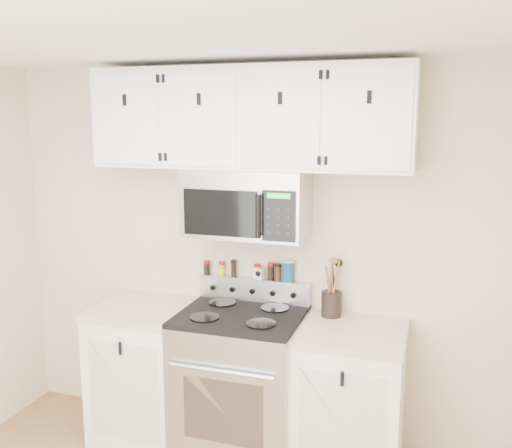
{
  "coord_description": "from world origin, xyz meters",
  "views": [
    {
      "loc": [
        1.13,
        -1.78,
        2.14
      ],
      "look_at": [
        0.09,
        1.45,
        1.52
      ],
      "focal_mm": 40.0,
      "sensor_mm": 36.0,
      "label": 1
    }
  ],
  "objects": [
    {
      "name": "spice_jar_5",
      "position": [
        0.16,
        1.71,
        1.16
      ],
      "size": [
        0.04,
        0.04,
        0.11
      ],
      "color": "#3E250F",
      "rests_on": "range"
    },
    {
      "name": "spice_jar_6",
      "position": [
        0.23,
        1.71,
        1.15
      ],
      "size": [
        0.04,
        0.04,
        0.1
      ],
      "color": "gold",
      "rests_on": "range"
    },
    {
      "name": "base_cabinet_left",
      "position": [
        -0.69,
        1.45,
        0.46
      ],
      "size": [
        0.64,
        0.62,
        0.92
      ],
      "color": "white",
      "rests_on": "floor"
    },
    {
      "name": "base_cabinet_right",
      "position": [
        0.69,
        1.45,
        0.46
      ],
      "size": [
        0.64,
        0.62,
        0.92
      ],
      "color": "white",
      "rests_on": "floor"
    },
    {
      "name": "upper_cabinets",
      "position": [
        -0.0,
        1.58,
        2.15
      ],
      "size": [
        2.0,
        0.35,
        0.62
      ],
      "color": "white",
      "rests_on": "back_wall"
    },
    {
      "name": "spice_jar_3",
      "position": [
        0.02,
        1.71,
        1.15
      ],
      "size": [
        0.04,
        0.04,
        0.1
      ],
      "color": "gold",
      "rests_on": "range"
    },
    {
      "name": "range",
      "position": [
        0.0,
        1.43,
        0.49
      ],
      "size": [
        0.76,
        0.65,
        1.1
      ],
      "color": "#B7B7BA",
      "rests_on": "floor"
    },
    {
      "name": "kitchen_timer",
      "position": [
        0.03,
        1.71,
        1.14
      ],
      "size": [
        0.07,
        0.07,
        0.07
      ],
      "primitive_type": "cube",
      "rotation": [
        0.0,
        0.0,
        -0.25
      ],
      "color": "silver",
      "rests_on": "range"
    },
    {
      "name": "salt_canister",
      "position": [
        0.23,
        1.71,
        1.17
      ],
      "size": [
        0.08,
        0.08,
        0.14
      ],
      "color": "navy",
      "rests_on": "range"
    },
    {
      "name": "spice_jar_1",
      "position": [
        -0.23,
        1.71,
        1.15
      ],
      "size": [
        0.04,
        0.04,
        0.09
      ],
      "color": "gold",
      "rests_on": "range"
    },
    {
      "name": "back_wall",
      "position": [
        0.0,
        1.75,
        1.25
      ],
      "size": [
        3.5,
        0.01,
        2.5
      ],
      "primitive_type": "cube",
      "color": "#BFAB8F",
      "rests_on": "floor"
    },
    {
      "name": "microwave",
      "position": [
        0.0,
        1.55,
        1.63
      ],
      "size": [
        0.76,
        0.44,
        0.42
      ],
      "color": "#9E9EA3",
      "rests_on": "back_wall"
    },
    {
      "name": "utensil_crock",
      "position": [
        0.53,
        1.63,
        1.01
      ],
      "size": [
        0.13,
        0.13,
        0.37
      ],
      "color": "black",
      "rests_on": "base_cabinet_right"
    },
    {
      "name": "spice_jar_4",
      "position": [
        0.11,
        1.71,
        1.16
      ],
      "size": [
        0.05,
        0.05,
        0.11
      ],
      "color": "black",
      "rests_on": "range"
    },
    {
      "name": "ceiling",
      "position": [
        0.0,
        0.0,
        2.5
      ],
      "size": [
        3.5,
        3.5,
        0.01
      ],
      "primitive_type": "cube",
      "color": "white",
      "rests_on": "back_wall"
    },
    {
      "name": "spice_jar_2",
      "position": [
        -0.15,
        1.71,
        1.16
      ],
      "size": [
        0.04,
        0.04,
        0.11
      ],
      "color": "black",
      "rests_on": "range"
    },
    {
      "name": "spice_jar_0",
      "position": [
        -0.34,
        1.71,
        1.15
      ],
      "size": [
        0.04,
        0.04,
        0.09
      ],
      "color": "black",
      "rests_on": "range"
    }
  ]
}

